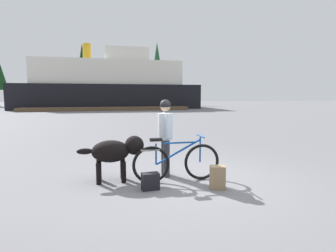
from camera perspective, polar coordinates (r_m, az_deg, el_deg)
name	(u,v)px	position (r m, az deg, el deg)	size (l,w,h in m)	color
ground_plane	(185,180)	(5.72, 3.66, -11.23)	(160.00, 160.00, 0.00)	slate
bicycle	(176,162)	(5.51, 1.77, -7.59)	(1.81, 0.44, 0.93)	black
person_cyclist	(165,131)	(5.82, -0.56, -0.97)	(0.32, 0.53, 1.65)	#333338
dog	(116,151)	(5.59, -10.91, -5.22)	(1.33, 0.52, 0.92)	black
backpack	(217,177)	(5.22, 10.36, -10.58)	(0.28, 0.20, 0.43)	#8C7251
handbag_pannier	(150,181)	(5.11, -3.73, -11.55)	(0.32, 0.18, 0.31)	black
dock_pier	(107,109)	(33.21, -12.71, 3.54)	(19.48, 2.46, 0.40)	brown
ferry_boat	(110,86)	(39.45, -12.10, 8.21)	(24.08, 8.97, 8.83)	black
pine_tree_center	(109,74)	(51.03, -12.31, 10.59)	(4.12, 4.12, 9.02)	#4C331E
pine_tree_far_right	(157,68)	(54.59, -2.31, 12.06)	(3.22, 3.22, 12.21)	#4C331E
pine_tree_mid_back	(83,68)	(58.39, -17.54, 11.51)	(3.39, 3.39, 12.09)	#4C331E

